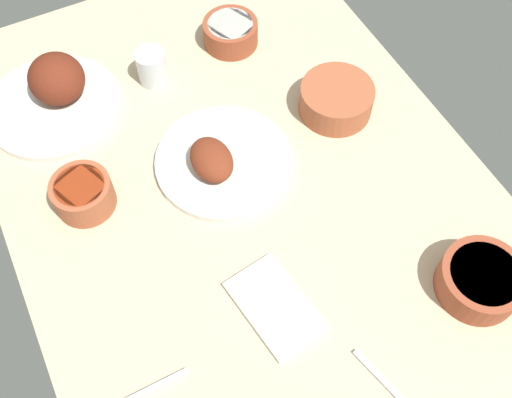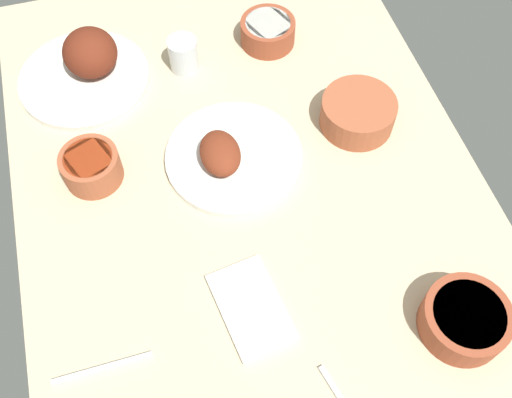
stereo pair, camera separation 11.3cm
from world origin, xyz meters
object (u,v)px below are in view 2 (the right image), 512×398
(plate_near_viewer, at_px, (87,65))
(bowl_potatoes, at_px, (358,112))
(folded_napkin, at_px, (251,307))
(plate_far_side, at_px, (230,156))
(bowl_soup, at_px, (465,319))
(fork_loose, at_px, (103,368))
(bowl_cream, at_px, (268,31))
(water_tumbler, at_px, (183,55))
(bowl_sauce, at_px, (91,166))

(plate_near_viewer, relative_size, bowl_potatoes, 1.84)
(folded_napkin, bearing_deg, plate_near_viewer, -162.52)
(plate_far_side, relative_size, bowl_soup, 1.87)
(fork_loose, bearing_deg, bowl_cream, -126.72)
(plate_near_viewer, bearing_deg, bowl_potatoes, 61.34)
(plate_far_side, relative_size, plate_near_viewer, 0.97)
(water_tumbler, relative_size, folded_napkin, 0.45)
(fork_loose, bearing_deg, folded_napkin, -173.04)
(water_tumbler, bearing_deg, plate_near_viewer, -97.96)
(plate_far_side, bearing_deg, water_tumbler, -173.33)
(plate_far_side, height_order, bowl_cream, plate_far_side)
(bowl_cream, distance_m, folded_napkin, 0.65)
(plate_far_side, distance_m, bowl_potatoes, 0.28)
(water_tumbler, bearing_deg, plate_far_side, 6.67)
(bowl_potatoes, relative_size, bowl_sauce, 1.34)
(plate_far_side, xyz_separation_m, bowl_cream, (-0.30, 0.17, 0.01))
(bowl_soup, relative_size, folded_napkin, 0.86)
(bowl_soup, bearing_deg, bowl_potatoes, -178.47)
(bowl_potatoes, height_order, bowl_sauce, same)
(plate_near_viewer, xyz_separation_m, folded_napkin, (0.62, 0.19, -0.03))
(bowl_sauce, bearing_deg, plate_near_viewer, 173.91)
(plate_far_side, relative_size, fork_loose, 1.65)
(plate_far_side, distance_m, bowl_soup, 0.53)
(bowl_potatoes, bearing_deg, bowl_sauce, -91.70)
(bowl_soup, distance_m, fork_loose, 0.61)
(bowl_potatoes, relative_size, bowl_cream, 1.24)
(plate_near_viewer, distance_m, folded_napkin, 0.65)
(bowl_potatoes, xyz_separation_m, bowl_soup, (0.46, 0.01, -0.00))
(folded_napkin, bearing_deg, bowl_cream, 160.97)
(plate_near_viewer, relative_size, bowl_sauce, 2.47)
(plate_far_side, bearing_deg, bowl_sauce, -98.20)
(bowl_potatoes, bearing_deg, plate_near_viewer, -118.66)
(plate_near_viewer, height_order, bowl_sauce, plate_near_viewer)
(plate_far_side, relative_size, bowl_cream, 2.22)
(bowl_potatoes, height_order, bowl_soup, bowl_potatoes)
(fork_loose, bearing_deg, plate_far_side, -132.07)
(plate_near_viewer, bearing_deg, fork_loose, -6.08)
(bowl_cream, relative_size, bowl_sauce, 1.08)
(bowl_sauce, relative_size, water_tumbler, 1.48)
(folded_napkin, bearing_deg, water_tumbler, 178.84)
(bowl_soup, bearing_deg, plate_far_side, -146.68)
(plate_far_side, xyz_separation_m, fork_loose, (0.35, -0.31, -0.01))
(bowl_potatoes, relative_size, folded_napkin, 0.90)
(bowl_potatoes, xyz_separation_m, bowl_sauce, (-0.02, -0.54, 0.00))
(bowl_sauce, bearing_deg, water_tumbler, 135.31)
(plate_near_viewer, height_order, bowl_potatoes, plate_near_viewer)
(folded_napkin, bearing_deg, fork_loose, -82.56)
(bowl_sauce, height_order, fork_loose, bowl_sauce)
(water_tumbler, bearing_deg, fork_loose, -23.88)
(plate_far_side, xyz_separation_m, plate_near_viewer, (-0.30, -0.24, 0.02))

